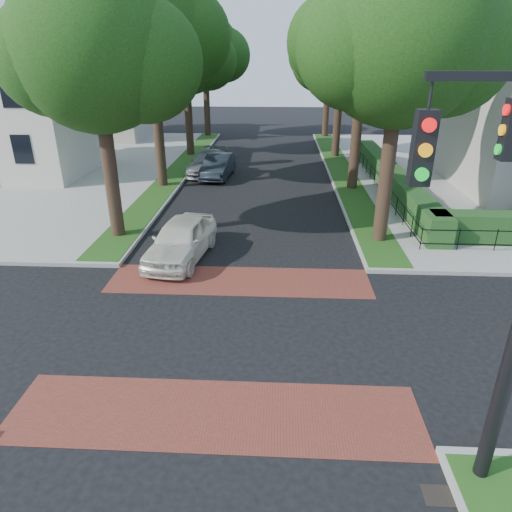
# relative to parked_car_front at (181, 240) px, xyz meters

# --- Properties ---
(ground) EXTENTS (120.00, 120.00, 0.00)m
(ground) POSITION_rel_parked_car_front_xyz_m (2.36, -5.00, -0.77)
(ground) COLOR black
(ground) RESTS_ON ground
(crosswalk_far) EXTENTS (9.00, 2.20, 0.01)m
(crosswalk_far) POSITION_rel_parked_car_front_xyz_m (2.36, -1.80, -0.77)
(crosswalk_far) COLOR maroon
(crosswalk_far) RESTS_ON ground
(crosswalk_near) EXTENTS (9.00, 2.20, 0.01)m
(crosswalk_near) POSITION_rel_parked_car_front_xyz_m (2.36, -8.20, -0.77)
(crosswalk_near) COLOR maroon
(crosswalk_near) RESTS_ON ground
(storm_drain) EXTENTS (0.65, 0.45, 0.01)m
(storm_drain) POSITION_rel_parked_car_front_xyz_m (6.66, -10.00, -0.77)
(storm_drain) COLOR black
(storm_drain) RESTS_ON ground
(grass_strip_ne) EXTENTS (1.60, 29.80, 0.02)m
(grass_strip_ne) POSITION_rel_parked_car_front_xyz_m (7.76, 14.10, -0.61)
(grass_strip_ne) COLOR #254F16
(grass_strip_ne) RESTS_ON sidewalk_ne
(grass_strip_nw) EXTENTS (1.60, 29.80, 0.02)m
(grass_strip_nw) POSITION_rel_parked_car_front_xyz_m (-3.04, 14.10, -0.61)
(grass_strip_nw) COLOR #254F16
(grass_strip_nw) RESTS_ON sidewalk_nw
(tree_right_near) EXTENTS (7.75, 6.67, 10.66)m
(tree_right_near) POSITION_rel_parked_car_front_xyz_m (7.97, 2.24, 6.85)
(tree_right_near) COLOR black
(tree_right_near) RESTS_ON sidewalk_ne
(tree_right_mid) EXTENTS (8.25, 7.09, 11.22)m
(tree_right_mid) POSITION_rel_parked_car_front_xyz_m (7.97, 10.25, 7.21)
(tree_right_mid) COLOR black
(tree_right_mid) RESTS_ON sidewalk_ne
(tree_right_far) EXTENTS (7.25, 6.23, 9.74)m
(tree_right_far) POSITION_rel_parked_car_front_xyz_m (7.96, 19.22, 6.13)
(tree_right_far) COLOR black
(tree_right_far) RESTS_ON sidewalk_ne
(tree_right_back) EXTENTS (7.50, 6.45, 10.20)m
(tree_right_back) POSITION_rel_parked_car_front_xyz_m (7.96, 28.23, 6.49)
(tree_right_back) COLOR black
(tree_right_back) RESTS_ON sidewalk_ne
(tree_left_near) EXTENTS (7.50, 6.45, 10.20)m
(tree_left_near) POSITION_rel_parked_car_front_xyz_m (-3.04, 2.23, 6.49)
(tree_left_near) COLOR black
(tree_left_near) RESTS_ON sidewalk_nw
(tree_left_mid) EXTENTS (8.00, 6.88, 11.48)m
(tree_left_mid) POSITION_rel_parked_car_front_xyz_m (-3.03, 10.24, 7.57)
(tree_left_mid) COLOR black
(tree_left_mid) RESTS_ON sidewalk_nw
(tree_left_far) EXTENTS (7.00, 6.02, 9.86)m
(tree_left_far) POSITION_rel_parked_car_front_xyz_m (-3.04, 19.22, 6.34)
(tree_left_far) COLOR black
(tree_left_far) RESTS_ON sidewalk_nw
(tree_left_back) EXTENTS (7.75, 6.66, 10.44)m
(tree_left_back) POSITION_rel_parked_car_front_xyz_m (-3.03, 28.24, 6.64)
(tree_left_back) COLOR black
(tree_left_back) RESTS_ON sidewalk_nw
(hedge_main_road) EXTENTS (1.00, 18.00, 1.20)m
(hedge_main_road) POSITION_rel_parked_car_front_xyz_m (10.06, 10.00, -0.02)
(hedge_main_road) COLOR #19481E
(hedge_main_road) RESTS_ON sidewalk_ne
(fence_main_road) EXTENTS (0.06, 18.00, 0.90)m
(fence_main_road) POSITION_rel_parked_car_front_xyz_m (9.26, 10.00, -0.17)
(fence_main_road) COLOR black
(fence_main_road) RESTS_ON sidewalk_ne
(house_left_near) EXTENTS (10.00, 9.00, 10.14)m
(house_left_near) POSITION_rel_parked_car_front_xyz_m (-13.13, 12.99, 4.27)
(house_left_near) COLOR beige
(house_left_near) RESTS_ON sidewalk_nw
(house_left_far) EXTENTS (10.00, 9.00, 10.14)m
(house_left_far) POSITION_rel_parked_car_front_xyz_m (-13.13, 26.99, 4.27)
(house_left_far) COLOR #B3AEA1
(house_left_far) RESTS_ON sidewalk_nw
(parked_car_front) EXTENTS (2.47, 4.76, 1.55)m
(parked_car_front) POSITION_rel_parked_car_front_xyz_m (0.00, 0.00, 0.00)
(parked_car_front) COLOR silver
(parked_car_front) RESTS_ON ground
(parked_car_middle) EXTENTS (1.92, 4.49, 1.44)m
(parked_car_middle) POSITION_rel_parked_car_front_xyz_m (-0.18, 12.58, -0.05)
(parked_car_middle) COLOR black
(parked_car_middle) RESTS_ON ground
(parked_car_rear) EXTENTS (2.47, 5.04, 1.41)m
(parked_car_rear) POSITION_rel_parked_car_front_xyz_m (-0.99, 13.60, -0.07)
(parked_car_rear) COLOR gray
(parked_car_rear) RESTS_ON ground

